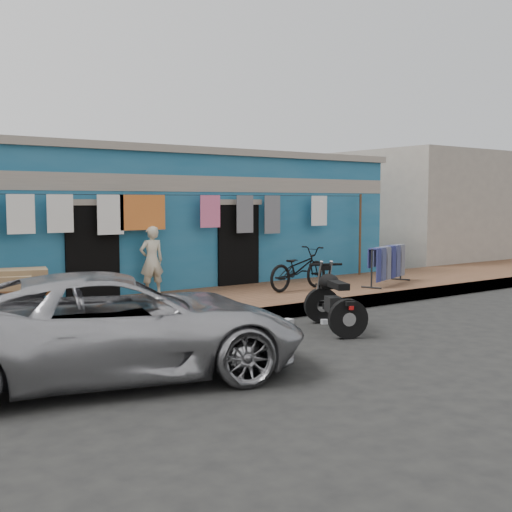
# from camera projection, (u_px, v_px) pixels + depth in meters

# --- Properties ---
(ground) EXTENTS (80.00, 80.00, 0.00)m
(ground) POSITION_uv_depth(u_px,v_px,m) (328.00, 335.00, 10.46)
(ground) COLOR black
(ground) RESTS_ON ground
(sidewalk) EXTENTS (28.00, 3.00, 0.25)m
(sidewalk) POSITION_uv_depth(u_px,v_px,m) (227.00, 303.00, 12.87)
(sidewalk) COLOR brown
(sidewalk) RESTS_ON ground
(curb) EXTENTS (28.00, 0.10, 0.25)m
(curb) POSITION_uv_depth(u_px,v_px,m) (270.00, 314.00, 11.70)
(curb) COLOR gray
(curb) RESTS_ON ground
(building) EXTENTS (12.20, 5.20, 3.36)m
(building) POSITION_uv_depth(u_px,v_px,m) (138.00, 221.00, 15.94)
(building) COLOR #195981
(building) RESTS_ON ground
(neighbor_right) EXTENTS (6.00, 5.00, 3.80)m
(neighbor_right) POSITION_uv_depth(u_px,v_px,m) (426.00, 209.00, 22.39)
(neighbor_right) COLOR #9E9384
(neighbor_right) RESTS_ON ground
(clothesline) EXTENTS (10.06, 0.06, 2.10)m
(clothesline) POSITION_uv_depth(u_px,v_px,m) (166.00, 218.00, 13.32)
(clothesline) COLOR brown
(clothesline) RESTS_ON sidewalk
(car) EXTENTS (5.20, 3.36, 1.35)m
(car) POSITION_uv_depth(u_px,v_px,m) (115.00, 324.00, 7.85)
(car) COLOR #A9A9AE
(car) RESTS_ON ground
(seated_person) EXTENTS (0.53, 0.38, 1.41)m
(seated_person) POSITION_uv_depth(u_px,v_px,m) (152.00, 261.00, 13.14)
(seated_person) COLOR beige
(seated_person) RESTS_ON sidewalk
(bicycle) EXTENTS (1.82, 0.87, 1.13)m
(bicycle) POSITION_uv_depth(u_px,v_px,m) (298.00, 264.00, 13.89)
(bicycle) COLOR black
(bicycle) RESTS_ON sidewalk
(motorcycle) EXTENTS (1.85, 2.13, 1.09)m
(motorcycle) POSITION_uv_depth(u_px,v_px,m) (334.00, 298.00, 10.77)
(motorcycle) COLOR black
(motorcycle) RESTS_ON ground
(jeans_rack) EXTENTS (2.14, 1.63, 0.91)m
(jeans_rack) POSITION_uv_depth(u_px,v_px,m) (387.00, 265.00, 14.85)
(jeans_rack) COLOR black
(jeans_rack) RESTS_ON sidewalk
(litter_a) EXTENTS (0.23, 0.20, 0.09)m
(litter_a) POSITION_uv_depth(u_px,v_px,m) (287.00, 322.00, 11.34)
(litter_a) COLOR silver
(litter_a) RESTS_ON ground
(litter_b) EXTENTS (0.14, 0.17, 0.07)m
(litter_b) POSITION_uv_depth(u_px,v_px,m) (280.00, 322.00, 11.39)
(litter_b) COLOR silver
(litter_b) RESTS_ON ground
(litter_c) EXTENTS (0.22, 0.25, 0.08)m
(litter_c) POSITION_uv_depth(u_px,v_px,m) (325.00, 321.00, 11.42)
(litter_c) COLOR silver
(litter_c) RESTS_ON ground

